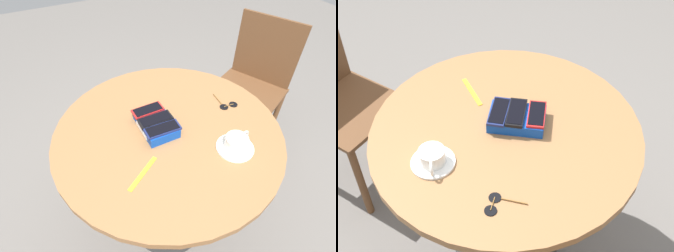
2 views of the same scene
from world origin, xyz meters
The scene contains 11 objects.
ground_plane centered at (0.00, 0.00, 0.00)m, with size 8.00×8.00×0.00m, color slate.
round_table centered at (0.00, 0.00, 0.63)m, with size 0.95×0.95×0.78m.
phone_box centered at (-0.03, -0.04, 0.80)m, with size 0.20×0.13×0.04m.
phone_red centered at (-0.10, -0.05, 0.82)m, with size 0.06×0.13×0.01m.
phone_black centered at (-0.03, -0.04, 0.82)m, with size 0.06×0.14×0.01m.
phone_navy centered at (0.03, -0.04, 0.82)m, with size 0.07×0.15×0.01m.
saucer centered at (0.21, 0.19, 0.78)m, with size 0.15×0.15×0.01m, color white.
coffee_cup centered at (0.21, 0.19, 0.81)m, with size 0.09×0.12×0.06m.
lanyard_strap centered at (0.16, -0.18, 0.78)m, with size 0.17×0.02×0.00m, color yellow.
sunglasses centered at (-0.02, 0.32, 0.78)m, with size 0.13×0.09×0.01m.
chair_far_side centered at (-0.39, 0.85, 0.48)m, with size 0.60×0.60×0.91m.
Camera 1 is at (0.69, -0.35, 1.56)m, focal length 28.00 mm.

